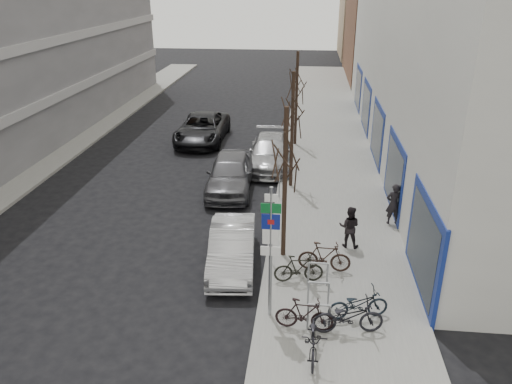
% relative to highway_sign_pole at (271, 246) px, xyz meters
% --- Properties ---
extents(ground, '(120.00, 120.00, 0.00)m').
position_rel_highway_sign_pole_xyz_m(ground, '(-2.40, 0.01, -2.46)').
color(ground, black).
rests_on(ground, ground).
extents(sidewalk_east, '(5.00, 70.00, 0.15)m').
position_rel_highway_sign_pole_xyz_m(sidewalk_east, '(2.10, 10.01, -2.38)').
color(sidewalk_east, slate).
rests_on(sidewalk_east, ground).
extents(sidewalk_west, '(3.00, 70.00, 0.15)m').
position_rel_highway_sign_pole_xyz_m(sidewalk_west, '(-13.40, 10.01, -2.38)').
color(sidewalk_west, slate).
rests_on(sidewalk_west, ground).
extents(brick_building_far, '(12.00, 14.00, 8.00)m').
position_rel_highway_sign_pole_xyz_m(brick_building_far, '(10.60, 40.01, 1.54)').
color(brick_building_far, brown).
rests_on(brick_building_far, ground).
extents(tan_building_far, '(13.00, 12.00, 9.00)m').
position_rel_highway_sign_pole_xyz_m(tan_building_far, '(11.10, 55.01, 2.04)').
color(tan_building_far, '#937A5B').
rests_on(tan_building_far, ground).
extents(highway_sign_pole, '(0.55, 0.10, 4.20)m').
position_rel_highway_sign_pole_xyz_m(highway_sign_pole, '(0.00, 0.00, 0.00)').
color(highway_sign_pole, gray).
rests_on(highway_sign_pole, ground).
extents(bike_rack, '(0.66, 2.26, 0.83)m').
position_rel_highway_sign_pole_xyz_m(bike_rack, '(1.40, 0.61, -1.80)').
color(bike_rack, gray).
rests_on(bike_rack, sidewalk_east).
extents(tree_near, '(1.80, 1.80, 5.50)m').
position_rel_highway_sign_pole_xyz_m(tree_near, '(0.20, 3.51, 1.65)').
color(tree_near, black).
rests_on(tree_near, ground).
extents(tree_mid, '(1.80, 1.80, 5.50)m').
position_rel_highway_sign_pole_xyz_m(tree_mid, '(0.20, 10.01, 1.65)').
color(tree_mid, black).
rests_on(tree_mid, ground).
extents(tree_far, '(1.80, 1.80, 5.50)m').
position_rel_highway_sign_pole_xyz_m(tree_far, '(0.20, 16.51, 1.65)').
color(tree_far, black).
rests_on(tree_far, ground).
extents(meter_front, '(0.10, 0.08, 1.27)m').
position_rel_highway_sign_pole_xyz_m(meter_front, '(-0.25, 3.01, -1.54)').
color(meter_front, gray).
rests_on(meter_front, sidewalk_east).
extents(meter_mid, '(0.10, 0.08, 1.27)m').
position_rel_highway_sign_pole_xyz_m(meter_mid, '(-0.25, 8.51, -1.54)').
color(meter_mid, gray).
rests_on(meter_mid, sidewalk_east).
extents(meter_back, '(0.10, 0.08, 1.27)m').
position_rel_highway_sign_pole_xyz_m(meter_back, '(-0.25, 14.01, -1.54)').
color(meter_back, gray).
rests_on(meter_back, sidewalk_east).
extents(bike_near_left, '(0.56, 1.83, 1.11)m').
position_rel_highway_sign_pole_xyz_m(bike_near_left, '(1.26, -1.55, -1.75)').
color(bike_near_left, black).
rests_on(bike_near_left, sidewalk_east).
extents(bike_near_right, '(1.69, 0.62, 1.00)m').
position_rel_highway_sign_pole_xyz_m(bike_near_right, '(1.00, -0.54, -1.81)').
color(bike_near_right, black).
rests_on(bike_near_right, sidewalk_east).
extents(bike_mid_curb, '(1.87, 0.98, 1.09)m').
position_rel_highway_sign_pole_xyz_m(bike_mid_curb, '(2.53, 0.15, -1.76)').
color(bike_mid_curb, black).
rests_on(bike_mid_curb, sidewalk_east).
extents(bike_mid_inner, '(1.67, 0.73, 0.98)m').
position_rel_highway_sign_pole_xyz_m(bike_mid_inner, '(0.78, 1.84, -1.82)').
color(bike_mid_inner, black).
rests_on(bike_mid_inner, sidewalk_east).
extents(bike_far_curb, '(2.03, 0.87, 1.20)m').
position_rel_highway_sign_pole_xyz_m(bike_far_curb, '(2.20, -0.54, -1.71)').
color(bike_far_curb, black).
rests_on(bike_far_curb, sidewalk_east).
extents(bike_far_inner, '(1.80, 0.63, 1.07)m').
position_rel_highway_sign_pole_xyz_m(bike_far_inner, '(1.62, 2.60, -1.77)').
color(bike_far_inner, black).
rests_on(bike_far_inner, sidewalk_east).
extents(parked_car_front, '(1.91, 4.45, 1.42)m').
position_rel_highway_sign_pole_xyz_m(parked_car_front, '(-1.53, 2.82, -1.75)').
color(parked_car_front, '#B5B6BB').
rests_on(parked_car_front, ground).
extents(parked_car_mid, '(2.25, 5.13, 1.72)m').
position_rel_highway_sign_pole_xyz_m(parked_car_mid, '(-2.60, 9.47, -1.60)').
color(parked_car_mid, '#515157').
rests_on(parked_car_mid, ground).
extents(parked_car_back, '(2.33, 5.44, 1.56)m').
position_rel_highway_sign_pole_xyz_m(parked_car_back, '(-1.00, 12.89, -1.68)').
color(parked_car_back, '#9A9A9E').
rests_on(parked_car_back, ground).
extents(lane_car, '(2.75, 5.90, 1.64)m').
position_rel_highway_sign_pole_xyz_m(lane_car, '(-5.45, 16.90, -1.64)').
color(lane_car, black).
rests_on(lane_car, ground).
extents(pedestrian_near, '(0.66, 0.47, 1.71)m').
position_rel_highway_sign_pole_xyz_m(pedestrian_near, '(4.40, 6.41, -1.46)').
color(pedestrian_near, black).
rests_on(pedestrian_near, sidewalk_east).
extents(pedestrian_far, '(0.65, 0.50, 1.60)m').
position_rel_highway_sign_pole_xyz_m(pedestrian_far, '(2.54, 4.37, -1.51)').
color(pedestrian_far, black).
rests_on(pedestrian_far, sidewalk_east).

